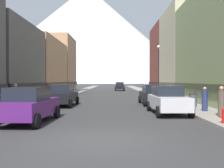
# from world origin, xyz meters

# --- Properties ---
(ground_plane) EXTENTS (400.00, 400.00, 0.00)m
(ground_plane) POSITION_xyz_m (0.00, 0.00, 0.00)
(ground_plane) COLOR #353535
(sidewalk_left) EXTENTS (2.50, 100.00, 0.15)m
(sidewalk_left) POSITION_xyz_m (-6.25, 35.00, 0.07)
(sidewalk_left) COLOR gray
(sidewalk_left) RESTS_ON ground
(sidewalk_right) EXTENTS (2.50, 100.00, 0.15)m
(sidewalk_right) POSITION_xyz_m (6.25, 35.00, 0.07)
(sidewalk_right) COLOR gray
(sidewalk_right) RESTS_ON ground
(storefront_left_2) EXTENTS (6.65, 13.13, 7.90)m
(storefront_left_2) POSITION_xyz_m (-10.67, 26.97, 3.81)
(storefront_left_2) COLOR tan
(storefront_left_2) RESTS_ON ground
(storefront_left_3) EXTENTS (9.34, 9.83, 10.35)m
(storefront_left_3) POSITION_xyz_m (-12.02, 38.96, 5.01)
(storefront_left_3) COLOR tan
(storefront_left_3) RESTS_ON ground
(storefront_right_2) EXTENTS (7.44, 10.18, 11.77)m
(storefront_right_2) POSITION_xyz_m (11.07, 25.39, 5.70)
(storefront_right_2) COLOR beige
(storefront_right_2) RESTS_ON ground
(storefront_right_3) EXTENTS (6.47, 10.54, 11.82)m
(storefront_right_3) POSITION_xyz_m (10.58, 35.89, 5.73)
(storefront_right_3) COLOR brown
(storefront_right_3) RESTS_ON ground
(car_left_0) EXTENTS (2.22, 4.47, 1.78)m
(car_left_0) POSITION_xyz_m (-3.80, 3.51, 0.90)
(car_left_0) COLOR #591E72
(car_left_0) RESTS_ON ground
(car_left_1) EXTENTS (2.15, 4.44, 1.78)m
(car_left_1) POSITION_xyz_m (-3.80, 11.63, 0.90)
(car_left_1) COLOR black
(car_left_1) RESTS_ON ground
(car_right_0) EXTENTS (2.16, 4.45, 1.78)m
(car_right_0) POSITION_xyz_m (3.80, 6.82, 0.90)
(car_right_0) COLOR silver
(car_right_0) RESTS_ON ground
(car_right_1) EXTENTS (2.14, 4.43, 1.78)m
(car_right_1) POSITION_xyz_m (3.80, 12.91, 0.90)
(car_right_1) COLOR black
(car_right_1) RESTS_ON ground
(car_driving_0) EXTENTS (2.06, 4.40, 1.78)m
(car_driving_0) POSITION_xyz_m (1.60, 43.56, 0.90)
(car_driving_0) COLOR black
(car_driving_0) RESTS_ON ground
(fire_hydrant_near) EXTENTS (0.40, 0.22, 0.70)m
(fire_hydrant_near) POSITION_xyz_m (5.45, 2.50, 0.53)
(fire_hydrant_near) COLOR red
(fire_hydrant_near) RESTS_ON sidewalk_right
(parking_meter_near) EXTENTS (0.14, 0.10, 1.33)m
(parking_meter_near) POSITION_xyz_m (5.75, 7.45, 1.01)
(parking_meter_near) COLOR #595960
(parking_meter_near) RESTS_ON sidewalk_right
(trash_bin_right) EXTENTS (0.59, 0.59, 0.98)m
(trash_bin_right) POSITION_xyz_m (6.35, 9.87, 0.64)
(trash_bin_right) COLOR #4C5156
(trash_bin_right) RESTS_ON sidewalk_right
(potted_plant_0) EXTENTS (0.62, 0.62, 0.86)m
(potted_plant_0) POSITION_xyz_m (-7.00, 19.14, 0.62)
(potted_plant_0) COLOR #4C4C51
(potted_plant_0) RESTS_ON sidewalk_left
(pedestrian_0) EXTENTS (0.36, 0.36, 1.75)m
(pedestrian_0) POSITION_xyz_m (-6.25, 7.97, 0.96)
(pedestrian_0) COLOR navy
(pedestrian_0) RESTS_ON sidewalk_left
(pedestrian_1) EXTENTS (0.36, 0.36, 1.55)m
(pedestrian_1) POSITION_xyz_m (6.25, 7.17, 0.86)
(pedestrian_1) COLOR navy
(pedestrian_1) RESTS_ON sidewalk_right
(pedestrian_2) EXTENTS (0.36, 0.36, 1.65)m
(pedestrian_2) POSITION_xyz_m (6.25, 4.66, 0.91)
(pedestrian_2) COLOR brown
(pedestrian_2) RESTS_ON sidewalk_right
(streetlamp_right) EXTENTS (0.36, 0.36, 5.86)m
(streetlamp_right) POSITION_xyz_m (5.35, 18.84, 3.99)
(streetlamp_right) COLOR black
(streetlamp_right) RESTS_ON sidewalk_right
(mountain_backdrop) EXTENTS (226.10, 226.10, 102.47)m
(mountain_backdrop) POSITION_xyz_m (-28.43, 260.00, 51.23)
(mountain_backdrop) COLOR silver
(mountain_backdrop) RESTS_ON ground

